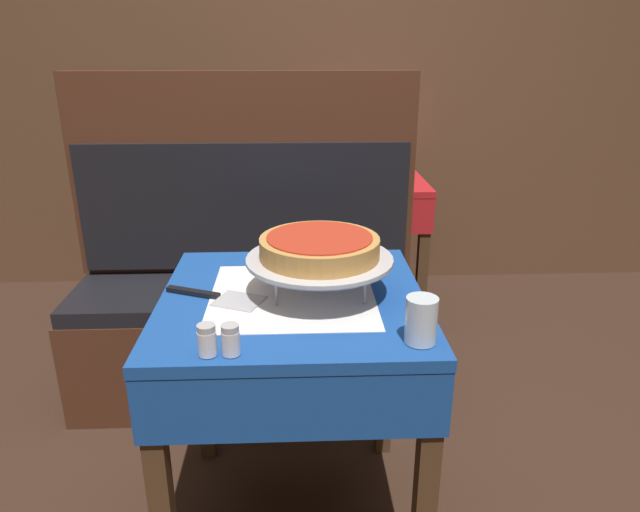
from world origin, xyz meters
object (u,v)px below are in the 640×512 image
(pepper_shaker, at_px, (231,340))
(deep_dish_pizza, at_px, (320,246))
(booth_bench, at_px, (247,307))
(dining_table_rear, at_px, (359,201))
(condiment_caddy, at_px, (345,168))
(salt_shaker, at_px, (207,340))
(dining_table_front, at_px, (293,336))
(pizza_server, at_px, (218,297))
(water_glass_near, at_px, (421,320))
(pizza_pan_stand, at_px, (320,260))

(pepper_shaker, bearing_deg, deep_dish_pizza, 56.57)
(booth_bench, bearing_deg, pepper_shaker, -86.48)
(dining_table_rear, distance_m, condiment_caddy, 0.18)
(dining_table_rear, relative_size, deep_dish_pizza, 2.42)
(salt_shaker, xyz_separation_m, condiment_caddy, (0.44, 1.77, -0.00))
(deep_dish_pizza, xyz_separation_m, salt_shaker, (-0.25, -0.30, -0.10))
(deep_dish_pizza, bearing_deg, dining_table_front, -177.49)
(dining_table_rear, bearing_deg, deep_dish_pizza, -100.17)
(dining_table_front, distance_m, pizza_server, 0.23)
(pizza_server, xyz_separation_m, condiment_caddy, (0.45, 1.49, 0.03))
(water_glass_near, relative_size, pepper_shaker, 1.55)
(pizza_pan_stand, height_order, water_glass_near, water_glass_near)
(deep_dish_pizza, bearing_deg, pizza_pan_stand, -1.79)
(dining_table_front, distance_m, pepper_shaker, 0.36)
(dining_table_rear, height_order, pepper_shaker, pepper_shaker)
(dining_table_front, bearing_deg, booth_bench, 104.70)
(pizza_pan_stand, relative_size, pizza_server, 1.39)
(pepper_shaker, relative_size, condiment_caddy, 0.42)
(salt_shaker, relative_size, condiment_caddy, 0.43)
(dining_table_rear, distance_m, pizza_server, 1.56)
(booth_bench, height_order, pepper_shaker, booth_bench)
(water_glass_near, xyz_separation_m, condiment_caddy, (-0.02, 1.74, -0.02))
(pizza_pan_stand, bearing_deg, pepper_shaker, -123.43)
(booth_bench, xyz_separation_m, pepper_shaker, (0.06, -1.03, 0.41))
(dining_table_front, bearing_deg, salt_shaker, -120.70)
(pizza_server, bearing_deg, deep_dish_pizza, 3.70)
(dining_table_front, height_order, water_glass_near, water_glass_near)
(dining_table_rear, relative_size, pizza_pan_stand, 1.96)
(booth_bench, xyz_separation_m, pizza_pan_stand, (0.26, -0.72, 0.47))
(dining_table_rear, bearing_deg, pepper_shaker, -104.69)
(pepper_shaker, distance_m, condiment_caddy, 1.82)
(dining_table_rear, height_order, water_glass_near, water_glass_near)
(pizza_server, height_order, water_glass_near, water_glass_near)
(dining_table_rear, bearing_deg, booth_bench, -125.77)
(water_glass_near, distance_m, condiment_caddy, 1.74)
(water_glass_near, bearing_deg, salt_shaker, -175.50)
(booth_bench, xyz_separation_m, water_glass_near, (0.47, -0.99, 0.43))
(water_glass_near, relative_size, condiment_caddy, 0.65)
(pizza_server, relative_size, condiment_caddy, 1.67)
(deep_dish_pizza, distance_m, pizza_server, 0.29)
(pizza_pan_stand, bearing_deg, pizza_server, -176.30)
(dining_table_front, bearing_deg, condiment_caddy, 79.98)
(dining_table_front, distance_m, deep_dish_pizza, 0.26)
(dining_table_front, xyz_separation_m, deep_dish_pizza, (0.07, 0.00, 0.25))
(deep_dish_pizza, relative_size, pizza_server, 1.13)
(dining_table_front, xyz_separation_m, water_glass_near, (0.28, -0.26, 0.17))
(deep_dish_pizza, relative_size, pepper_shaker, 4.52)
(dining_table_rear, bearing_deg, water_glass_near, -91.67)
(condiment_caddy, bearing_deg, dining_table_front, -100.02)
(pizza_server, height_order, pepper_shaker, pepper_shaker)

